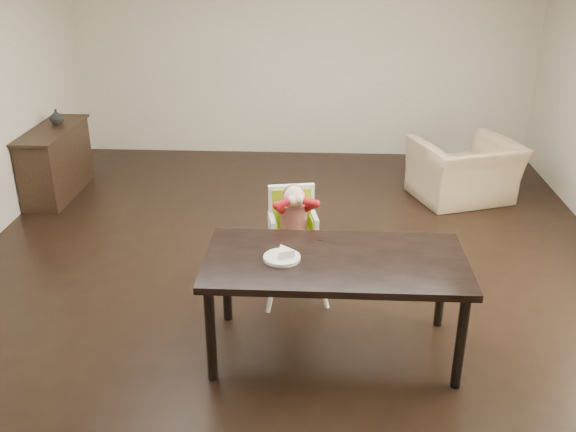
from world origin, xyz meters
name	(u,v)px	position (x,y,z in m)	size (l,w,h in m)	color
ground	(291,275)	(0.00, 0.00, 0.00)	(7.00, 7.00, 0.00)	black
room_walls	(292,65)	(0.00, 0.00, 1.86)	(6.02, 7.02, 2.71)	beige
dining_table	(335,269)	(0.36, -1.09, 0.67)	(1.80, 0.90, 0.75)	black
high_chair	(293,218)	(0.03, -0.30, 0.69)	(0.48, 0.48, 0.99)	white
plate	(283,256)	(0.00, -1.11, 0.78)	(0.26, 0.26, 0.07)	white
armchair	(466,161)	(1.86, 1.89, 0.46)	(1.06, 0.69, 0.92)	tan
sideboard	(56,162)	(-2.78, 1.80, 0.40)	(0.44, 1.26, 0.79)	black
vase	(56,117)	(-2.78, 1.99, 0.87)	(0.16, 0.17, 0.16)	#99999E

